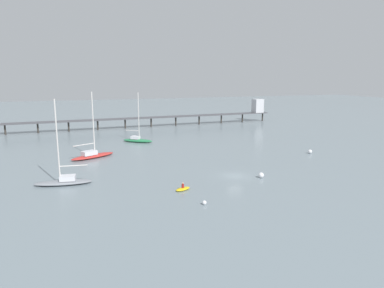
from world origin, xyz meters
name	(u,v)px	position (x,y,z in m)	size (l,w,h in m)	color
ground_plane	(235,176)	(0.00, 0.00, 0.00)	(400.00, 400.00, 0.00)	gray
pier	(190,113)	(13.43, 59.93, 3.78)	(85.13, 6.36, 7.91)	#4C4C51
sailboat_red	(92,154)	(-20.95, 21.11, 0.73)	(9.38, 6.32, 13.05)	red
sailboat_gray	(64,180)	(-26.21, 4.55, 0.68)	(8.60, 3.50, 12.79)	gray
sailboat_green	(138,139)	(-9.19, 34.91, 0.70)	(7.56, 6.33, 12.13)	#287F4C
dinghy_yellow	(183,189)	(-10.26, -3.95, 0.22)	(2.71, 2.06, 1.14)	yellow
mooring_buoy_mid	(204,203)	(-9.51, -10.37, 0.28)	(0.56, 0.56, 0.56)	silver
mooring_buoy_near	(261,175)	(3.42, -2.37, 0.44)	(0.89, 0.89, 0.89)	silver
mooring_buoy_outer	(310,152)	(22.33, 9.79, 0.43)	(0.86, 0.86, 0.86)	silver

